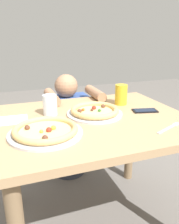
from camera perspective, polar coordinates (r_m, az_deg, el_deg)
ground_plane at (r=1.74m, az=0.72°, el=-25.26°), size 8.00×8.00×0.00m
dining_table at (r=1.38m, az=0.82°, el=-6.07°), size 1.11×0.89×0.75m
pizza_near at (r=1.13m, az=-10.83°, el=-4.58°), size 0.36×0.36×0.04m
pizza_far at (r=1.38m, az=1.27°, el=0.17°), size 0.33×0.33×0.04m
drink_cup_colored at (r=1.58m, az=7.82°, el=4.29°), size 0.08×0.08×0.14m
water_cup_clear at (r=1.38m, az=-9.76°, el=1.75°), size 0.08×0.08×0.12m
paper_napkin at (r=1.36m, az=-18.38°, el=-1.87°), size 0.17×0.15×0.00m
fork at (r=1.26m, az=19.22°, el=-3.61°), size 0.19×0.10×0.00m
cell_phone at (r=1.48m, az=13.57°, el=0.31°), size 0.16×0.11×0.01m
diner_seated at (r=2.02m, az=-5.36°, el=-4.50°), size 0.40×0.52×0.90m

